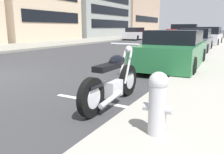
{
  "coord_description": "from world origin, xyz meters",
  "views": [
    {
      "loc": [
        -3.62,
        -6.52,
        1.43
      ],
      "look_at": [
        -0.17,
        -4.65,
        0.58
      ],
      "focal_mm": 36.47,
      "sensor_mm": 36.0,
      "label": 1
    }
  ],
  "objects_px": {
    "parked_car_mid_block": "(194,41)",
    "parked_motorcycle": "(113,82)",
    "parked_car_second_in_row": "(208,37)",
    "fire_hydrant": "(158,102)",
    "car_opposite_curb": "(135,34)",
    "parked_car_at_intersection": "(174,50)",
    "crossing_truck": "(184,30)"
  },
  "relations": [
    {
      "from": "parked_car_second_in_row",
      "to": "fire_hydrant",
      "type": "distance_m",
      "value": 17.87
    },
    {
      "from": "crossing_truck",
      "to": "parked_motorcycle",
      "type": "bearing_deg",
      "value": 95.92
    },
    {
      "from": "parked_car_mid_block",
      "to": "crossing_truck",
      "type": "bearing_deg",
      "value": 11.3
    },
    {
      "from": "parked_car_at_intersection",
      "to": "parked_car_mid_block",
      "type": "xyz_separation_m",
      "value": [
        6.01,
        0.27,
        -0.0
      ]
    },
    {
      "from": "parked_car_at_intersection",
      "to": "car_opposite_curb",
      "type": "distance_m",
      "value": 19.57
    },
    {
      "from": "parked_car_at_intersection",
      "to": "parked_car_second_in_row",
      "type": "height_order",
      "value": "parked_car_second_in_row"
    },
    {
      "from": "crossing_truck",
      "to": "fire_hydrant",
      "type": "relative_size",
      "value": 6.65
    },
    {
      "from": "parked_car_at_intersection",
      "to": "fire_hydrant",
      "type": "xyz_separation_m",
      "value": [
        -5.62,
        -1.17,
        -0.09
      ]
    },
    {
      "from": "car_opposite_curb",
      "to": "parked_car_mid_block",
      "type": "bearing_deg",
      "value": 34.0
    },
    {
      "from": "parked_motorcycle",
      "to": "car_opposite_curb",
      "type": "xyz_separation_m",
      "value": [
        21.97,
        8.83,
        0.25
      ]
    },
    {
      "from": "parked_motorcycle",
      "to": "parked_car_mid_block",
      "type": "distance_m",
      "value": 10.54
    },
    {
      "from": "parked_car_at_intersection",
      "to": "car_opposite_curb",
      "type": "relative_size",
      "value": 1.05
    },
    {
      "from": "parked_car_second_in_row",
      "to": "fire_hydrant",
      "type": "xyz_separation_m",
      "value": [
        -17.82,
        -1.3,
        -0.14
      ]
    },
    {
      "from": "parked_car_second_in_row",
      "to": "car_opposite_curb",
      "type": "distance_m",
      "value": 10.18
    },
    {
      "from": "crossing_truck",
      "to": "car_opposite_curb",
      "type": "relative_size",
      "value": 1.26
    },
    {
      "from": "parked_car_at_intersection",
      "to": "parked_motorcycle",
      "type": "bearing_deg",
      "value": 177.71
    },
    {
      "from": "parked_car_mid_block",
      "to": "crossing_truck",
      "type": "relative_size",
      "value": 0.86
    },
    {
      "from": "parked_car_at_intersection",
      "to": "crossing_truck",
      "type": "distance_m",
      "value": 28.83
    },
    {
      "from": "parked_motorcycle",
      "to": "car_opposite_curb",
      "type": "distance_m",
      "value": 23.68
    },
    {
      "from": "parked_car_second_in_row",
      "to": "car_opposite_curb",
      "type": "relative_size",
      "value": 0.98
    },
    {
      "from": "crossing_truck",
      "to": "parked_car_at_intersection",
      "type": "bearing_deg",
      "value": 97.42
    },
    {
      "from": "parked_motorcycle",
      "to": "parked_car_at_intersection",
      "type": "xyz_separation_m",
      "value": [
        4.53,
        -0.04,
        0.21
      ]
    },
    {
      "from": "crossing_truck",
      "to": "fire_hydrant",
      "type": "xyz_separation_m",
      "value": [
        -33.95,
        -6.46,
        -0.45
      ]
    },
    {
      "from": "parked_car_mid_block",
      "to": "car_opposite_curb",
      "type": "bearing_deg",
      "value": 35.53
    },
    {
      "from": "parked_car_mid_block",
      "to": "crossing_truck",
      "type": "distance_m",
      "value": 22.89
    },
    {
      "from": "parked_car_at_intersection",
      "to": "car_opposite_curb",
      "type": "bearing_deg",
      "value": 25.11
    },
    {
      "from": "parked_car_second_in_row",
      "to": "crossing_truck",
      "type": "distance_m",
      "value": 16.94
    },
    {
      "from": "parked_car_mid_block",
      "to": "fire_hydrant",
      "type": "height_order",
      "value": "parked_car_mid_block"
    },
    {
      "from": "parked_car_mid_block",
      "to": "parked_motorcycle",
      "type": "bearing_deg",
      "value": 179.88
    },
    {
      "from": "fire_hydrant",
      "to": "parked_car_at_intersection",
      "type": "bearing_deg",
      "value": 11.71
    },
    {
      "from": "parked_car_at_intersection",
      "to": "crossing_truck",
      "type": "bearing_deg",
      "value": 8.77
    },
    {
      "from": "crossing_truck",
      "to": "fire_hydrant",
      "type": "bearing_deg",
      "value": 97.6
    }
  ]
}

